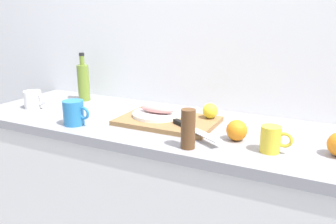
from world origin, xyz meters
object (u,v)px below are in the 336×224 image
at_px(pepper_mill, 188,129).
at_px(coffee_mug_0, 272,139).
at_px(white_plate, 157,114).
at_px(coffee_mug_2, 33,100).
at_px(fish_fillet, 157,109).
at_px(cutting_board, 168,121).
at_px(olive_oil_bottle, 83,82).
at_px(chef_knife, 190,128).
at_px(coffee_mug_1, 74,113).
at_px(lemon_0, 210,111).

bearing_deg(pepper_mill, coffee_mug_0, 18.82).
xyz_separation_m(white_plate, coffee_mug_2, (-0.66, -0.10, 0.02)).
height_order(fish_fillet, pepper_mill, pepper_mill).
relative_size(cutting_board, fish_fillet, 2.53).
height_order(olive_oil_bottle, coffee_mug_0, olive_oil_bottle).
bearing_deg(white_plate, cutting_board, -14.55).
bearing_deg(fish_fillet, coffee_mug_0, -16.23).
distance_m(white_plate, chef_knife, 0.24).
xyz_separation_m(olive_oil_bottle, coffee_mug_1, (0.25, -0.37, -0.05)).
bearing_deg(chef_knife, olive_oil_bottle, -167.21).
distance_m(coffee_mug_0, pepper_mill, 0.29).
distance_m(white_plate, lemon_0, 0.24).
xyz_separation_m(cutting_board, coffee_mug_2, (-0.73, -0.08, 0.03)).
distance_m(fish_fillet, coffee_mug_2, 0.67).
height_order(cutting_board, coffee_mug_1, coffee_mug_1).
height_order(cutting_board, coffee_mug_0, coffee_mug_0).
xyz_separation_m(coffee_mug_1, pepper_mill, (0.55, -0.03, 0.02)).
xyz_separation_m(coffee_mug_0, coffee_mug_2, (-1.20, 0.06, -0.00)).
bearing_deg(pepper_mill, coffee_mug_1, 176.89).
bearing_deg(fish_fillet, chef_knife, -28.99).
bearing_deg(coffee_mug_0, cutting_board, 163.55).
height_order(chef_knife, olive_oil_bottle, olive_oil_bottle).
height_order(cutting_board, coffee_mug_2, coffee_mug_2).
xyz_separation_m(olive_oil_bottle, pepper_mill, (0.80, -0.40, -0.03)).
xyz_separation_m(olive_oil_bottle, coffee_mug_2, (-0.13, -0.25, -0.06)).
xyz_separation_m(fish_fillet, lemon_0, (0.23, 0.07, 0.00)).
bearing_deg(coffee_mug_1, olive_oil_bottle, 123.91).
distance_m(fish_fillet, coffee_mug_1, 0.37).
bearing_deg(coffee_mug_2, lemon_0, 10.84).
bearing_deg(cutting_board, coffee_mug_0, -16.45).
bearing_deg(chef_knife, lemon_0, 116.41).
relative_size(chef_knife, lemon_0, 3.87).
xyz_separation_m(chef_knife, coffee_mug_1, (-0.50, -0.10, 0.02)).
bearing_deg(pepper_mill, lemon_0, 95.40).
distance_m(white_plate, olive_oil_bottle, 0.56).
bearing_deg(lemon_0, coffee_mug_1, -150.75).
bearing_deg(olive_oil_bottle, chef_knife, -19.39).
distance_m(cutting_board, pepper_mill, 0.31).
bearing_deg(coffee_mug_2, olive_oil_bottle, 63.02).
relative_size(white_plate, coffee_mug_2, 1.77).
distance_m(fish_fillet, olive_oil_bottle, 0.56).
height_order(lemon_0, pepper_mill, pepper_mill).
xyz_separation_m(cutting_board, pepper_mill, (0.19, -0.23, 0.06)).
height_order(white_plate, pepper_mill, pepper_mill).
xyz_separation_m(white_plate, chef_knife, (0.21, -0.12, 0.00)).
distance_m(fish_fillet, coffee_mug_0, 0.56).
xyz_separation_m(white_plate, coffee_mug_1, (-0.29, -0.22, 0.03)).
bearing_deg(olive_oil_bottle, coffee_mug_2, -116.98).
relative_size(fish_fillet, coffee_mug_2, 1.33).
relative_size(coffee_mug_0, coffee_mug_2, 0.88).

